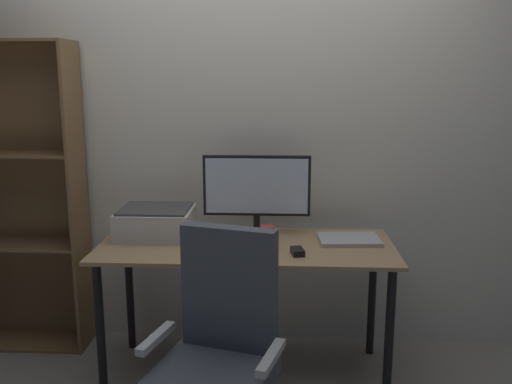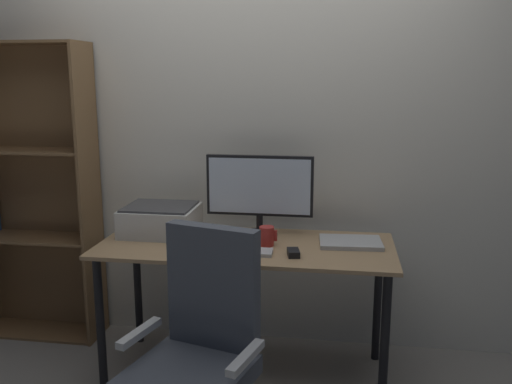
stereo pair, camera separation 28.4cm
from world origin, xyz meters
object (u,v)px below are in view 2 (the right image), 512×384
(coffee_mug, at_px, (267,236))
(bookshelf, at_px, (34,194))
(monitor, at_px, (260,190))
(keyboard, at_px, (243,252))
(desk, at_px, (246,260))
(printer, at_px, (161,220))
(mouse, at_px, (293,253))
(office_chair, at_px, (198,366))
(laptop, at_px, (351,242))

(coffee_mug, xyz_separation_m, bookshelf, (-1.50, 0.34, 0.10))
(monitor, height_order, keyboard, monitor)
(monitor, height_order, coffee_mug, monitor)
(desk, bearing_deg, printer, 166.11)
(mouse, xyz_separation_m, coffee_mug, (-0.15, 0.15, 0.03))
(mouse, height_order, coffee_mug, coffee_mug)
(keyboard, distance_m, mouse, 0.25)
(coffee_mug, bearing_deg, bookshelf, 167.31)
(mouse, bearing_deg, office_chair, -129.71)
(keyboard, relative_size, laptop, 0.91)
(desk, height_order, monitor, monitor)
(laptop, bearing_deg, bookshelf, 169.02)
(bookshelf, bearing_deg, monitor, -5.87)
(printer, relative_size, bookshelf, 0.22)
(printer, height_order, bookshelf, bookshelf)
(keyboard, bearing_deg, desk, 93.67)
(bookshelf, bearing_deg, printer, -13.13)
(desk, bearing_deg, monitor, 75.82)
(office_chair, bearing_deg, printer, 132.10)
(keyboard, height_order, coffee_mug, coffee_mug)
(monitor, bearing_deg, desk, -104.18)
(monitor, bearing_deg, laptop, -11.70)
(monitor, height_order, office_chair, monitor)
(desk, xyz_separation_m, keyboard, (0.01, -0.16, 0.10))
(desk, relative_size, office_chair, 1.53)
(keyboard, distance_m, coffee_mug, 0.18)
(printer, bearing_deg, keyboard, -28.32)
(monitor, height_order, printer, monitor)
(coffee_mug, bearing_deg, monitor, 109.32)
(printer, bearing_deg, coffee_mug, -12.07)
(printer, xyz_separation_m, office_chair, (0.44, -0.89, -0.36))
(keyboard, bearing_deg, printer, 149.92)
(monitor, distance_m, coffee_mug, 0.29)
(monitor, xyz_separation_m, keyboard, (-0.03, -0.34, -0.25))
(monitor, distance_m, bookshelf, 1.44)
(mouse, distance_m, printer, 0.82)
(desk, bearing_deg, coffee_mug, -3.69)
(desk, xyz_separation_m, mouse, (0.26, -0.16, 0.11))
(laptop, distance_m, office_chair, 1.08)
(desk, xyz_separation_m, office_chair, (-0.06, -0.76, -0.19))
(monitor, height_order, mouse, monitor)
(bookshelf, bearing_deg, laptop, -7.40)
(keyboard, bearing_deg, laptop, 22.13)
(keyboard, bearing_deg, mouse, -1.95)
(desk, height_order, coffee_mug, coffee_mug)
(coffee_mug, distance_m, laptop, 0.44)
(coffee_mug, bearing_deg, mouse, -44.44)
(keyboard, xyz_separation_m, office_chair, (-0.08, -0.61, -0.29))
(printer, xyz_separation_m, bookshelf, (-0.88, 0.20, 0.07))
(desk, distance_m, keyboard, 0.18)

